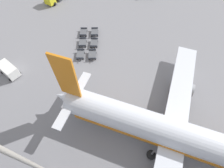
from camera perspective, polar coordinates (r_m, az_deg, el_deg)
The scene contains 11 objects.
ground_plane at distance 37.35m, azimuth 22.28°, elevation 3.62°, with size 500.00×500.00×0.00m, color gray.
airplane at distance 26.55m, azimuth 21.47°, elevation -15.64°, with size 36.64×39.27×13.46m.
service_van at distance 38.81m, azimuth -30.71°, elevation 4.05°, with size 3.61×4.69×2.24m.
baggage_dolly_row_near_col_a at distance 42.76m, azimuth -9.31°, elevation 16.28°, with size 3.31×2.09×0.92m.
baggage_dolly_row_near_col_b at distance 40.16m, azimuth -9.57°, elevation 13.16°, with size 3.31×2.18×0.92m.
baggage_dolly_row_near_col_c at distance 37.62m, azimuth -10.30°, elevation 9.41°, with size 3.31×2.14×0.92m.
baggage_dolly_row_mid_a_col_a at distance 42.47m, azimuth -5.70°, elevation 16.45°, with size 3.30×2.21×0.92m.
baggage_dolly_row_mid_a_col_b at distance 39.73m, azimuth -5.88°, elevation 13.14°, with size 3.31×2.07×0.92m.
baggage_dolly_row_mid_a_col_c at distance 37.20m, azimuth -6.45°, elevation 9.41°, with size 3.30×2.20×0.92m.
apron_light_mast at distance 17.03m, azimuth -32.81°, elevation -17.31°, with size 2.00×0.70×21.97m.
stand_guidance_stripe at distance 29.21m, azimuth 3.58°, elevation -12.90°, with size 2.17×20.44×0.01m.
Camera 1 is at (24.30, -8.26, 27.14)m, focal length 28.00 mm.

